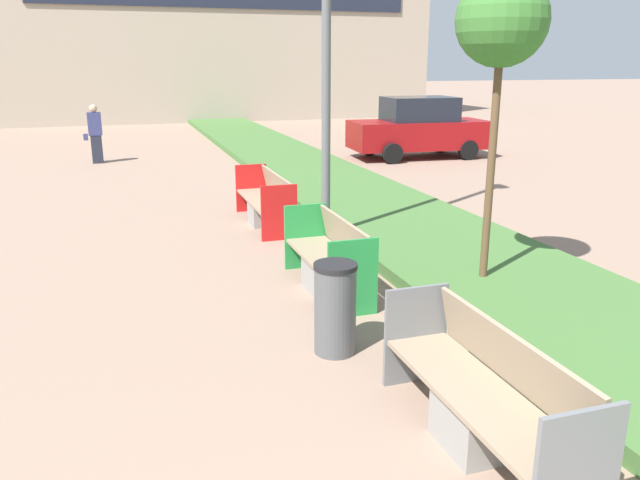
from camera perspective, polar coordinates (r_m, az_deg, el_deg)
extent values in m
cube|color=#426B33|center=(13.22, 3.61, 3.72)|extent=(2.80, 120.00, 0.18)
cube|color=tan|center=(35.70, -9.50, 19.80)|extent=(21.31, 7.68, 10.79)
cube|color=gray|center=(5.17, 14.16, -15.85)|extent=(0.52, 0.60, 0.42)
cube|color=gray|center=(5.05, 14.34, -13.62)|extent=(0.58, 2.13, 0.05)
cube|color=gray|center=(5.07, 17.18, -10.39)|extent=(0.14, 2.04, 0.48)
cube|color=slate|center=(4.31, 22.43, -19.55)|extent=(0.62, 0.04, 0.94)
cube|color=slate|center=(5.87, 8.73, -8.56)|extent=(0.62, 0.04, 0.94)
cube|color=gray|center=(8.19, 0.60, -3.15)|extent=(0.52, 0.60, 0.42)
cube|color=gray|center=(8.11, 0.60, -1.62)|extent=(0.58, 1.87, 0.05)
cube|color=gray|center=(8.12, 2.42, 0.33)|extent=(0.14, 1.80, 0.48)
cube|color=#238C3D|center=(7.25, 3.01, -3.55)|extent=(0.62, 0.04, 0.94)
cube|color=#238C3D|center=(8.98, -1.34, 0.34)|extent=(0.62, 0.04, 0.94)
cube|color=gray|center=(11.53, -5.11, 2.46)|extent=(0.52, 0.60, 0.42)
cube|color=gray|center=(11.47, -5.14, 3.57)|extent=(0.58, 2.21, 0.05)
cube|color=gray|center=(11.48, -3.85, 4.95)|extent=(0.14, 2.12, 0.48)
cube|color=red|center=(10.40, -3.74, 2.49)|extent=(0.62, 0.04, 0.94)
cube|color=red|center=(12.55, -6.30, 4.76)|extent=(0.62, 0.04, 0.94)
cylinder|color=#4C4F51|center=(6.38, 1.39, -6.47)|extent=(0.43, 0.43, 0.91)
cylinder|color=black|center=(6.21, 1.42, -2.39)|extent=(0.44, 0.44, 0.05)
cylinder|color=brown|center=(8.16, 15.33, 5.82)|extent=(0.10, 0.10, 3.06)
sphere|color=#38702D|center=(8.06, 16.33, 18.75)|extent=(1.10, 1.10, 1.10)
cube|color=#232633|center=(19.70, -19.71, 7.82)|extent=(0.30, 0.22, 0.82)
cube|color=navy|center=(19.62, -19.91, 9.96)|extent=(0.38, 0.24, 0.66)
sphere|color=tan|center=(19.58, -20.04, 11.24)|extent=(0.23, 0.23, 0.23)
cube|color=navy|center=(19.66, -20.63, 8.81)|extent=(0.12, 0.20, 0.18)
cube|color=maroon|center=(19.85, 8.97, 9.52)|extent=(4.31, 2.04, 0.84)
cube|color=black|center=(19.78, 9.07, 11.76)|extent=(2.20, 1.69, 0.72)
cylinder|color=black|center=(19.73, 13.40, 8.01)|extent=(0.60, 0.20, 0.60)
cylinder|color=black|center=(21.28, 10.89, 8.71)|extent=(0.60, 0.20, 0.60)
cylinder|color=black|center=(18.56, 6.65, 7.85)|extent=(0.60, 0.20, 0.60)
cylinder|color=black|center=(20.19, 4.53, 8.56)|extent=(0.60, 0.20, 0.60)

